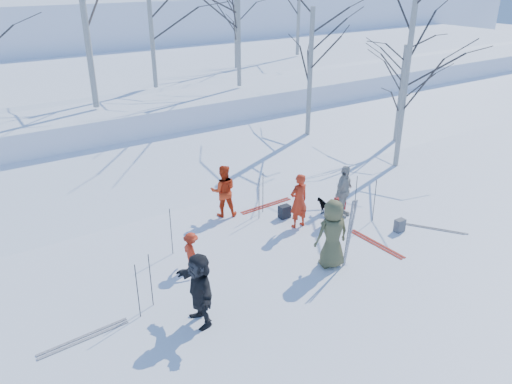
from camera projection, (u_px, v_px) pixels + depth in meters
ground at (287, 256)px, 13.27m from camera, size 120.00×120.00×0.00m
snow_ramp at (174, 169)px, 18.51m from camera, size 70.00×9.49×4.12m
snow_plateau at (90, 95)px, 25.74m from camera, size 70.00×18.00×2.20m
far_hill at (11, 33)px, 41.24m from camera, size 90.00×30.00×6.00m
skier_olive_center at (332, 234)px, 12.49m from camera, size 0.99×0.74×1.83m
skier_red_north at (299, 201)px, 14.44m from camera, size 0.61×0.40×1.67m
skier_redor_behind at (223, 191)px, 15.11m from camera, size 0.99×0.91×1.64m
skier_red_seated at (192, 251)px, 12.49m from camera, size 0.43×0.69×1.03m
skier_cream_east at (344, 192)px, 15.06m from camera, size 1.04×0.72×1.64m
skier_grey_west at (199, 289)px, 10.46m from camera, size 0.62×1.59×1.68m
dog at (327, 206)px, 15.46m from camera, size 0.66×0.59×0.52m
upright_ski_left at (348, 234)px, 12.41m from camera, size 0.09×0.16×1.90m
upright_ski_right at (350, 233)px, 12.46m from camera, size 0.12×0.23×1.89m
ski_pair_a at (266, 206)px, 16.03m from camera, size 0.34×1.92×0.02m
ski_pair_b at (432, 228)px, 14.65m from camera, size 1.98×2.09×0.02m
ski_pair_c at (84, 338)px, 10.31m from camera, size 0.44×1.92×0.02m
ski_pair_d at (376, 244)px, 13.82m from camera, size 0.32×1.91×0.02m
ski_pole_a at (138, 291)px, 10.69m from camera, size 0.02×0.02×1.34m
ski_pole_b at (263, 193)px, 15.37m from camera, size 0.02×0.02×1.34m
ski_pole_c at (374, 201)px, 14.83m from camera, size 0.02×0.02×1.34m
ski_pole_d at (151, 280)px, 11.06m from camera, size 0.02×0.02×1.34m
ski_pole_e at (171, 232)px, 13.09m from camera, size 0.02×0.02×1.34m
ski_pole_f at (259, 199)px, 14.96m from camera, size 0.02×0.02×1.34m
ski_pole_g at (356, 196)px, 15.11m from camera, size 0.02×0.02×1.34m
backpack_red at (340, 204)px, 15.71m from camera, size 0.32×0.22×0.42m
backpack_grey at (400, 225)px, 14.42m from camera, size 0.30×0.20×0.38m
backpack_dark at (284, 212)px, 15.21m from camera, size 0.34×0.24×0.40m
birch_plateau_b at (150, 19)px, 20.70m from camera, size 4.58×4.58×5.69m
birch_plateau_c at (236, 28)px, 25.30m from camera, size 3.35×3.35×3.93m
birch_plateau_g at (238, 25)px, 21.08m from camera, size 4.20×4.20×5.14m
birch_edge_b at (405, 86)px, 18.05m from camera, size 4.89×4.89×6.13m
birch_edge_c at (400, 97)px, 20.70m from camera, size 3.54×3.54×4.20m
birch_edge_e at (310, 82)px, 19.85m from camera, size 4.57×4.57×5.67m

